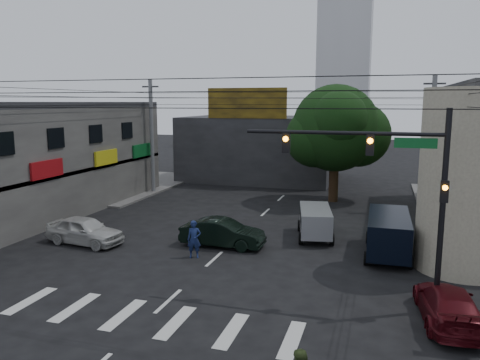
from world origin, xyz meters
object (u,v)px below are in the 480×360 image
at_px(white_compact, 85,230).
at_px(maroon_sedan, 448,305).
at_px(traffic_gantry, 393,176).
at_px(navy_van, 388,235).
at_px(utility_pole_far_left, 152,137).
at_px(dark_sedan, 223,233).
at_px(utility_pole_far_right, 431,144).
at_px(traffic_officer, 194,239).
at_px(silver_minivan, 315,223).
at_px(street_tree, 335,128).

xyz_separation_m(white_compact, maroon_sedan, (17.15, -4.06, -0.10)).
height_order(traffic_gantry, navy_van, traffic_gantry).
relative_size(utility_pole_far_left, white_compact, 2.06).
relative_size(traffic_gantry, maroon_sedan, 1.60).
height_order(dark_sedan, white_compact, white_compact).
bearing_deg(dark_sedan, navy_van, -82.50).
height_order(utility_pole_far_right, traffic_officer, utility_pole_far_right).
xyz_separation_m(utility_pole_far_left, silver_minivan, (14.57, -9.02, -3.77)).
bearing_deg(white_compact, traffic_gantry, -95.18).
distance_m(navy_van, traffic_officer, 9.40).
xyz_separation_m(utility_pole_far_right, traffic_officer, (-11.50, -14.07, -3.69)).
bearing_deg(navy_van, traffic_officer, 108.58).
distance_m(utility_pole_far_right, navy_van, 11.85).
bearing_deg(white_compact, dark_sedan, -69.34).
relative_size(utility_pole_far_left, silver_minivan, 2.26).
bearing_deg(traffic_officer, street_tree, 52.53).
height_order(utility_pole_far_right, silver_minivan, utility_pole_far_right).
distance_m(traffic_gantry, silver_minivan, 9.69).
bearing_deg(traffic_gantry, white_compact, 167.78).
bearing_deg(traffic_gantry, traffic_officer, 161.59).
height_order(utility_pole_far_left, navy_van, utility_pole_far_left).
bearing_deg(utility_pole_far_right, utility_pole_far_left, 180.00).
bearing_deg(navy_van, dark_sedan, 96.52).
height_order(maroon_sedan, traffic_officer, traffic_officer).
relative_size(utility_pole_far_right, traffic_officer, 5.08).
relative_size(silver_minivan, navy_van, 0.81).
bearing_deg(white_compact, utility_pole_far_right, -45.44).
bearing_deg(utility_pole_far_left, traffic_gantry, -42.86).
bearing_deg(traffic_officer, dark_sedan, 51.81).
relative_size(street_tree, utility_pole_far_right, 0.95).
height_order(white_compact, silver_minivan, silver_minivan).
height_order(traffic_gantry, utility_pole_far_left, utility_pole_far_left).
relative_size(utility_pole_far_right, dark_sedan, 2.11).
xyz_separation_m(utility_pole_far_right, silver_minivan, (-6.43, -9.02, -3.77)).
bearing_deg(traffic_gantry, utility_pole_far_left, 137.14).
bearing_deg(dark_sedan, silver_minivan, -55.17).
height_order(traffic_gantry, traffic_officer, traffic_gantry).
relative_size(utility_pole_far_left, utility_pole_far_right, 1.00).
xyz_separation_m(white_compact, traffic_officer, (6.36, -0.35, 0.18)).
xyz_separation_m(maroon_sedan, traffic_officer, (-10.79, 3.70, 0.27)).
relative_size(street_tree, traffic_officer, 4.80).
height_order(traffic_gantry, dark_sedan, traffic_gantry).
bearing_deg(silver_minivan, dark_sedan, 113.28).
bearing_deg(traffic_officer, utility_pole_far_left, 104.91).
xyz_separation_m(dark_sedan, navy_van, (8.17, 1.01, 0.29)).
bearing_deg(utility_pole_far_left, utility_pole_far_right, 0.00).
xyz_separation_m(utility_pole_far_left, traffic_officer, (9.50, -14.07, -3.69)).
xyz_separation_m(traffic_gantry, utility_pole_far_left, (-18.32, 17.00, -0.23)).
height_order(traffic_gantry, white_compact, traffic_gantry).
relative_size(white_compact, traffic_officer, 2.46).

